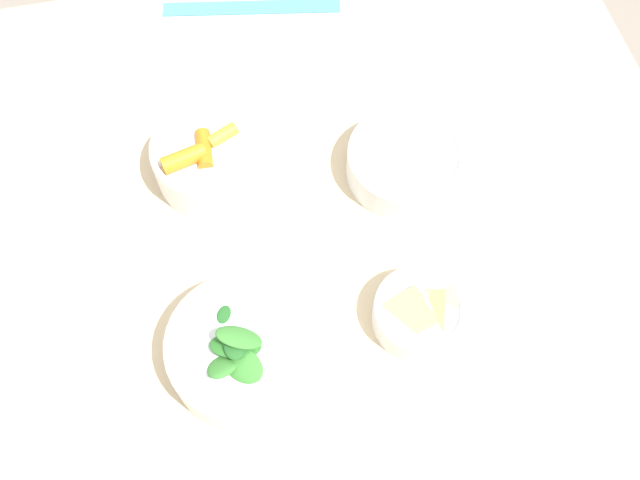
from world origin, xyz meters
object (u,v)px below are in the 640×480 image
Objects in this scene: bowl_greens at (243,350)px; bowl_cookies at (419,312)px; bowl_beans_hotdog at (405,162)px; bowl_carrots at (211,157)px; ruler at (252,8)px.

bowl_greens is 0.22m from bowl_cookies.
bowl_beans_hotdog is (0.26, 0.22, -0.01)m from bowl_greens.
bowl_carrots is 0.26m from bowl_beans_hotdog.
bowl_greens reaches higher than bowl_carrots.
ruler is at bearing 71.15° from bowl_carrots.
bowl_beans_hotdog reaches higher than bowl_cookies.
ruler is (0.10, 0.30, -0.04)m from bowl_carrots.
bowl_cookies is (0.22, -0.27, -0.01)m from bowl_carrots.
bowl_greens is 0.63× the size of ruler.
ruler is (0.10, 0.57, -0.04)m from bowl_greens.
ruler is at bearing 101.46° from bowl_cookies.
bowl_greens reaches higher than bowl_cookies.
bowl_beans_hotdog is 0.22m from bowl_cookies.
bowl_carrots is at bearing -108.85° from ruler.
bowl_cookies is (0.22, 0.01, -0.01)m from bowl_greens.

